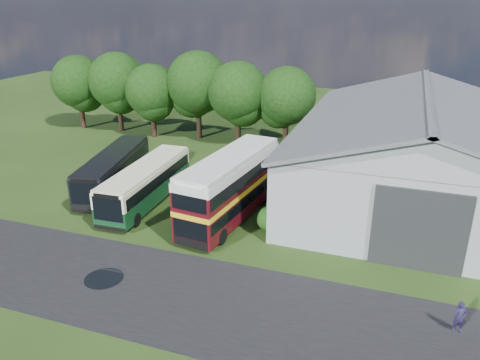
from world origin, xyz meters
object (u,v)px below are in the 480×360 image
at_px(bus_green_single, 146,183).
at_px(bus_dark_single, 114,170).
at_px(storage_shed, 421,144).
at_px(bus_maroon_double, 231,187).
at_px(visitor_a, 460,318).

bearing_deg(bus_green_single, bus_dark_single, 155.17).
distance_m(storage_shed, bus_dark_single, 24.69).
relative_size(storage_shed, bus_green_single, 2.25).
bearing_deg(bus_dark_single, bus_green_single, -34.65).
bearing_deg(bus_dark_single, storage_shed, 4.78).
height_order(bus_green_single, bus_maroon_double, bus_maroon_double).
bearing_deg(storage_shed, bus_green_single, -155.53).
bearing_deg(bus_maroon_double, bus_green_single, -176.17).
xyz_separation_m(storage_shed, bus_green_single, (-19.48, -8.86, -2.56)).
distance_m(storage_shed, bus_green_single, 21.55).
relative_size(storage_shed, bus_dark_single, 2.21).
bearing_deg(bus_maroon_double, storage_shed, 43.02).
height_order(bus_maroon_double, visitor_a, bus_maroon_double).
distance_m(storage_shed, visitor_a, 17.63).
relative_size(storage_shed, bus_maroon_double, 2.21).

